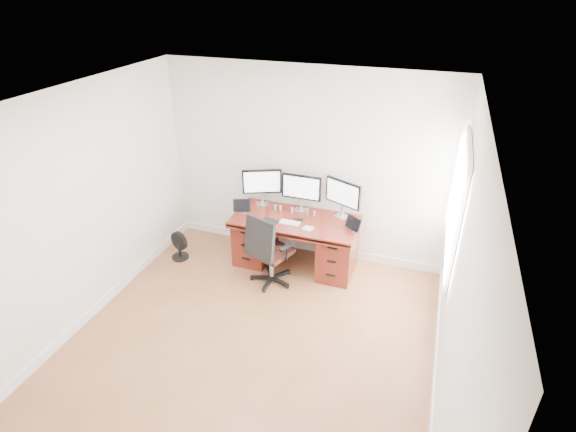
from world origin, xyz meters
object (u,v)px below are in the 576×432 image
(office_chair, at_px, (269,261))
(keyboard, at_px, (290,223))
(monitor_center, at_px, (301,188))
(floor_fan, at_px, (179,246))
(desk, at_px, (296,240))

(office_chair, distance_m, keyboard, 0.58)
(monitor_center, distance_m, keyboard, 0.52)
(monitor_center, bearing_deg, office_chair, -104.31)
(floor_fan, xyz_separation_m, monitor_center, (1.64, 0.64, 0.88))
(keyboard, bearing_deg, office_chair, -113.38)
(office_chair, xyz_separation_m, monitor_center, (0.20, 0.77, 0.75))
(desk, height_order, monitor_center, monitor_center)
(desk, bearing_deg, keyboard, -101.15)
(floor_fan, relative_size, keyboard, 1.55)
(monitor_center, bearing_deg, keyboard, -94.47)
(floor_fan, relative_size, monitor_center, 0.77)
(office_chair, distance_m, floor_fan, 1.46)
(desk, bearing_deg, monitor_center, 90.00)
(office_chair, height_order, monitor_center, monitor_center)
(office_chair, height_order, floor_fan, office_chair)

